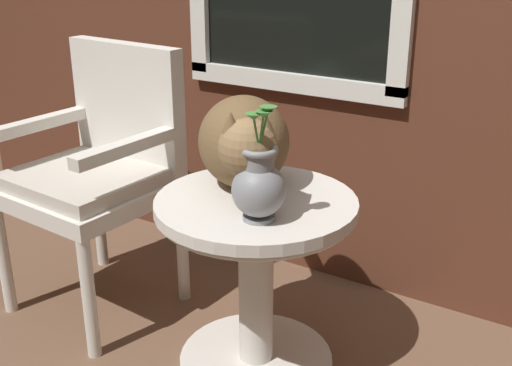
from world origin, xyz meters
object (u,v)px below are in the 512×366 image
at_px(wicker_side_table, 256,257).
at_px(wicker_chair, 101,163).
at_px(pewter_vase_with_ivy, 259,184).
at_px(cat, 244,142).

bearing_deg(wicker_side_table, wicker_chair, 175.05).
relative_size(wicker_side_table, pewter_vase_with_ivy, 1.84).
bearing_deg(wicker_chair, cat, 0.57).
xyz_separation_m(wicker_chair, cat, (0.60, 0.01, 0.18)).
distance_m(wicker_chair, cat, 0.62).
bearing_deg(pewter_vase_with_ivy, cat, 132.14).
bearing_deg(wicker_side_table, cat, 141.55).
xyz_separation_m(wicker_side_table, cat, (-0.08, 0.06, 0.33)).
bearing_deg(wicker_side_table, pewter_vase_with_ivy, -54.77).
bearing_deg(pewter_vase_with_ivy, wicker_chair, 167.10).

